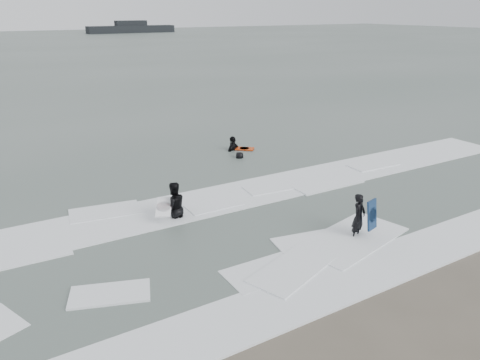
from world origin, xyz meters
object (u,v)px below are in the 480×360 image
surfer_wading (174,218)px  surfer_right_near (233,151)px  surfer_right_far (240,159)px  surfer_centre (357,238)px  vessel_horizon (131,28)px

surfer_wading → surfer_right_near: size_ratio=0.98×
surfer_wading → surfer_right_far: 7.18m
surfer_wading → surfer_right_near: surfer_right_near is taller
surfer_right_near → surfer_right_far: 1.42m
surfer_centre → vessel_horizon: 134.82m
vessel_horizon → surfer_right_near: bearing=-105.7°
surfer_centre → surfer_right_near: (1.38, 10.41, 0.00)m
surfer_wading → vessel_horizon: 131.92m
surfer_wading → vessel_horizon: size_ratio=0.07×
surfer_centre → vessel_horizon: (35.03, 130.19, 1.28)m
surfer_right_near → surfer_wading: bearing=18.2°
surfer_wading → surfer_right_near: (5.81, 6.10, 0.00)m
surfer_right_far → vessel_horizon: 125.84m
surfer_wading → surfer_right_far: (5.40, 4.74, 0.00)m
surfer_centre → vessel_horizon: bearing=55.3°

